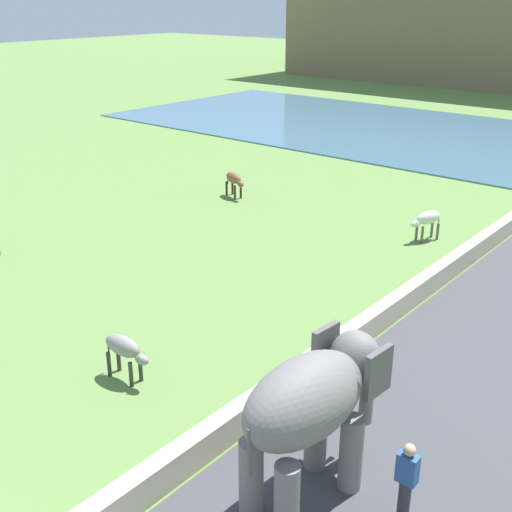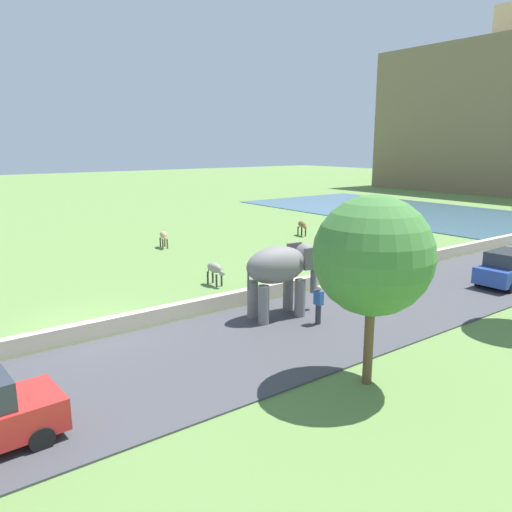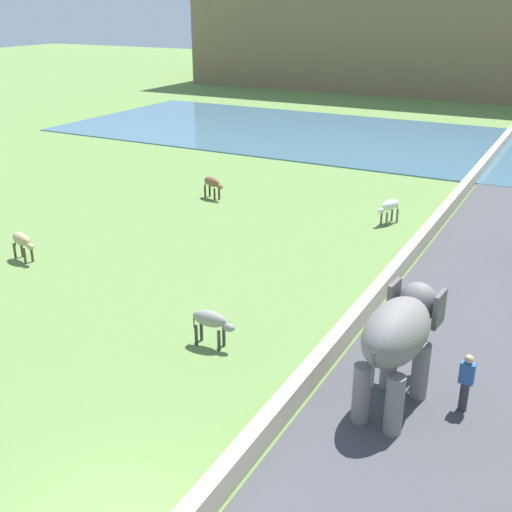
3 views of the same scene
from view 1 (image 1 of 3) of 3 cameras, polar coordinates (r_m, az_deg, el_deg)
name	(u,v)px [view 1 (image 1 of 3)]	position (r m, az deg, el deg)	size (l,w,h in m)	color
barrier_wall	(452,265)	(22.19, 17.00, -0.79)	(0.40, 110.00, 0.68)	beige
lake	(367,127)	(46.31, 9.82, 11.21)	(36.00, 18.00, 0.08)	#426B84
elephant	(313,404)	(11.53, 5.05, -12.91)	(1.63, 3.52, 2.99)	slate
person_beside_elephant	(406,481)	(12.03, 13.17, -18.81)	(0.36, 0.22, 1.63)	#33333D
cow_grey	(125,349)	(15.74, -11.58, -8.06)	(1.40, 0.50, 1.15)	gray
cow_brown	(234,179)	(29.40, -1.96, 6.81)	(1.42, 0.77, 1.15)	brown
cow_white	(427,219)	(24.89, 14.95, 3.16)	(0.82, 1.41, 1.15)	silver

